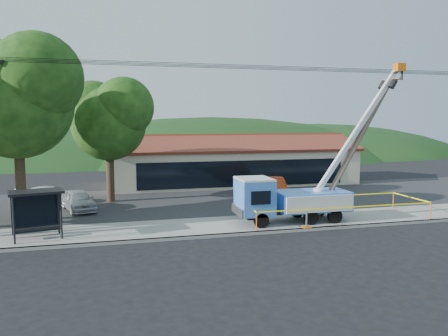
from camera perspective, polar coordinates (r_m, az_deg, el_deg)
name	(u,v)px	position (r m, az deg, el deg)	size (l,w,h in m)	color
ground	(263,246)	(21.15, 5.12, -10.12)	(120.00, 120.00, 0.00)	black
curb	(250,233)	(23.05, 3.35, -8.52)	(60.00, 0.25, 0.15)	gray
sidewalk	(239,225)	(24.81, 2.00, -7.44)	(60.00, 4.00, 0.15)	gray
parking_lot	(209,200)	(32.39, -2.02, -4.20)	(60.00, 12.00, 0.10)	#28282B
strip_mall	(232,164)	(40.76, 1.04, 0.58)	(22.50, 8.53, 4.67)	beige
tree_west_near	(16,92)	(27.62, -25.53, 8.93)	(7.56, 6.72, 10.80)	#332316
tree_lot	(109,116)	(32.10, -14.84, 6.55)	(6.30, 5.60, 8.94)	#332316
hill_west	(60,157)	(74.78, -20.68, 1.37)	(78.40, 56.00, 28.00)	#183B15
hill_center	(211,154)	(76.22, -1.65, 1.86)	(89.60, 64.00, 32.00)	#183B15
hill_east	(316,152)	(82.97, 11.95, 2.10)	(72.80, 52.00, 26.00)	#183B15
utility_truck	(290,197)	(25.23, 8.65, -3.75)	(10.15, 3.52, 9.12)	black
leaning_pole	(361,136)	(26.95, 17.40, 4.05)	(5.33, 1.79, 9.04)	brown
bus_shelter	(36,203)	(23.43, -23.31, -4.23)	(2.74, 2.01, 2.39)	black
caution_tape	(333,205)	(26.85, 14.05, -4.72)	(10.84, 3.57, 1.03)	orange
car_silver	(79,212)	(30.01, -18.41, -5.48)	(1.61, 4.00, 1.36)	#AFB2B6
car_red	(271,202)	(32.12, 6.21, -4.42)	(1.78, 5.12, 1.69)	#A13210
car_white	(51,206)	(32.87, -21.64, -4.59)	(1.78, 4.38, 1.27)	white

